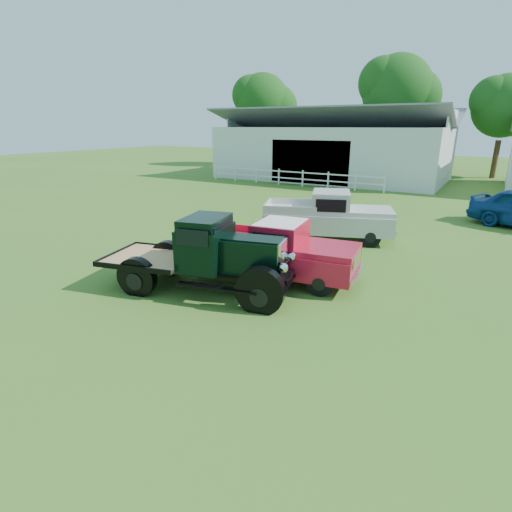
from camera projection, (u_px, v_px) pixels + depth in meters
The scene contains 9 objects.
ground at pixel (225, 307), 10.08m from camera, with size 120.00×120.00×0.00m, color #3D6E20.
shed_left at pixel (333, 144), 33.81m from camera, with size 18.80×10.20×5.60m, color silver, non-canonical shape.
fence_rail at pixel (291, 177), 30.10m from camera, with size 14.20×0.16×1.20m, color white, non-canonical shape.
tree_a at pixel (262, 117), 44.12m from camera, with size 6.30×6.30×10.50m, color #165315, non-canonical shape.
tree_b at pixel (395, 110), 37.95m from camera, with size 6.90×6.90×11.50m, color #165315, non-canonical shape.
tree_c at pixel (502, 123), 33.14m from camera, with size 5.40×5.40×9.00m, color #165315, non-canonical shape.
vintage_flatbed at pixel (203, 254), 10.79m from camera, with size 5.27×2.09×2.09m, color black, non-canonical shape.
red_pickup at pixel (277, 250), 11.73m from camera, with size 4.82×1.85×1.76m, color red, non-canonical shape.
white_pickup at pixel (327, 216), 15.79m from camera, with size 5.15×2.00×1.89m, color beige, non-canonical shape.
Camera 1 is at (5.38, -7.47, 4.38)m, focal length 28.00 mm.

